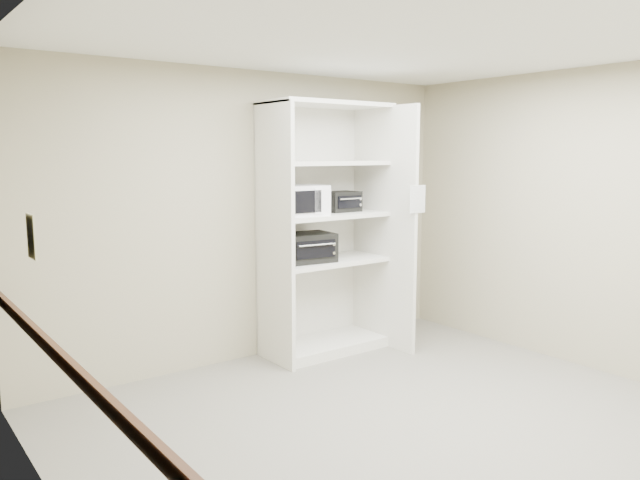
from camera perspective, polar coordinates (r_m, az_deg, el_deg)
floor at (r=4.71m, az=7.34°, el=-16.49°), size 4.50×4.00×0.01m
ceiling at (r=4.36m, az=8.00°, el=17.87°), size 4.50×4.00×0.01m
wall_back at (r=5.92m, az=-6.01°, el=2.15°), size 4.50×0.02×2.70m
wall_left at (r=3.21m, az=-22.50°, el=-3.33°), size 0.02×4.00×2.70m
wall_right at (r=6.11m, az=22.93°, el=1.75°), size 0.02×4.00×2.70m
shelving_unit at (r=6.07m, az=0.87°, el=0.26°), size 1.24×0.92×2.42m
microwave at (r=5.78m, az=-1.88°, el=3.64°), size 0.48×0.37×0.28m
toaster_oven_upper at (r=6.17m, az=1.92°, el=3.54°), size 0.35×0.26×0.20m
toaster_oven_lower at (r=5.91m, az=-1.27°, el=-0.68°), size 0.53×0.43×0.27m
paper_sign at (r=5.93m, az=8.92°, el=3.71°), size 0.20×0.01×0.26m
chair_rail at (r=3.33m, az=-21.70°, el=-10.91°), size 0.04×3.98×0.08m
wall_poster at (r=3.83m, az=-24.90°, el=0.30°), size 0.01×0.18×0.25m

